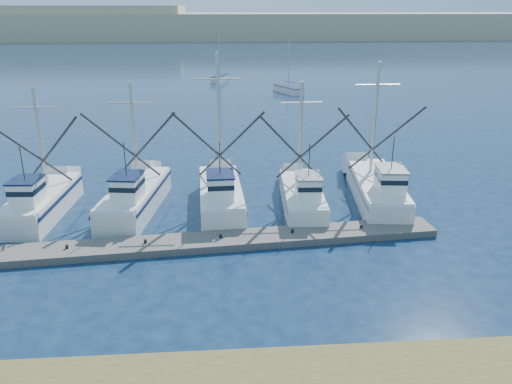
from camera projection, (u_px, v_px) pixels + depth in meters
ground at (349, 303)px, 21.85m from camera, size 500.00×500.00×0.00m
floating_dock at (165, 245)px, 26.70m from camera, size 30.31×4.65×0.40m
dune_ridge at (230, 25)px, 216.55m from camera, size 360.00×60.00×10.00m
trawler_fleet at (184, 197)px, 31.35m from camera, size 30.08×9.58×9.65m
sailboat_near at (288, 90)px, 75.62m from camera, size 4.12×6.30×8.10m
sailboat_far at (220, 78)px, 88.19m from camera, size 3.23×6.23×8.10m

